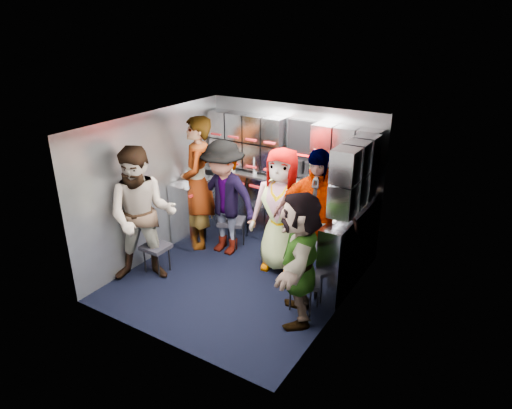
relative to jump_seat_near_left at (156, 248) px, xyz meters
The scene contains 29 objects.
floor 1.19m from the jump_seat_near_left, 22.64° to the left, with size 3.00×3.00×0.00m, color black.
wall_back 2.31m from the jump_seat_near_left, 61.55° to the left, with size 2.80×0.04×2.10m, color gray.
wall_left 0.89m from the jump_seat_near_left, 128.64° to the left, with size 0.04×3.00×2.10m, color gray.
wall_right 2.58m from the jump_seat_near_left, 10.13° to the left, with size 0.04×3.00×2.10m, color gray.
ceiling 2.08m from the jump_seat_near_left, 22.64° to the left, with size 2.80×3.00×0.02m, color silver.
cart_bank_back 2.03m from the jump_seat_near_left, 58.71° to the left, with size 2.68×0.38×0.99m, color #A4ABB5.
cart_bank_left 1.02m from the jump_seat_near_left, 97.99° to the left, with size 0.38×0.76×0.99m, color #A4ABB5.
counter 2.13m from the jump_seat_near_left, 58.71° to the left, with size 2.68×0.42×0.03m, color #BBBDC2.
locker_bank_back 2.36m from the jump_seat_near_left, 59.57° to the left, with size 2.68×0.28×0.82m, color #A4ABB5.
locker_bank_right 2.81m from the jump_seat_near_left, 26.32° to the left, with size 0.28×1.00×0.82m, color #A4ABB5.
right_cabinet 2.53m from the jump_seat_near_left, 24.29° to the left, with size 0.28×1.20×1.00m, color #A4ABB5.
coffee_niche 2.48m from the jump_seat_near_left, 56.35° to the left, with size 0.46×0.16×0.84m, color black, non-canonical shape.
red_latch_strip 1.93m from the jump_seat_near_left, 55.50° to the left, with size 2.60×0.02×0.03m, color maroon.
jump_seat_near_left is the anchor object (origin of this frame).
jump_seat_mid_left 1.23m from the jump_seat_near_left, 68.48° to the left, with size 0.48×0.47×0.44m.
jump_seat_center 1.81m from the jump_seat_near_left, 40.65° to the left, with size 0.48×0.46×0.50m.
jump_seat_mid_right 2.19m from the jump_seat_near_left, 26.02° to the left, with size 0.43×0.41×0.46m.
jump_seat_near_right 2.12m from the jump_seat_near_left, ahead, with size 0.45×0.44×0.42m.
attendant_standing 1.15m from the jump_seat_near_left, 90.00° to the left, with size 0.72×0.47×1.98m, color black.
attendant_arc_a 0.58m from the jump_seat_near_left, 90.00° to the right, with size 0.89×0.69×1.82m, color black.
attendant_arc_b 1.18m from the jump_seat_near_left, 64.94° to the left, with size 1.10×0.63×1.70m, color black.
attendant_arc_c 1.77m from the jump_seat_near_left, 36.04° to the left, with size 0.84×0.55×1.72m, color black.
attendant_arc_d 2.19m from the jump_seat_near_left, 21.63° to the left, with size 1.09×0.45×1.86m, color black.
attendant_arc_e 2.15m from the jump_seat_near_left, ahead, with size 1.46×0.47×1.58m, color black.
bottle_left 1.93m from the jump_seat_near_left, 72.34° to the left, with size 0.06×0.06×0.23m, color white.
bottle_mid 1.94m from the jump_seat_near_left, 72.13° to the left, with size 0.07×0.07×0.26m, color white.
bottle_right 2.58m from the jump_seat_near_left, 43.13° to the left, with size 0.06×0.06×0.24m, color white.
cup_left 1.82m from the jump_seat_near_left, 85.32° to the left, with size 0.08×0.08×0.10m, color tan.
cup_right 2.60m from the jump_seat_near_left, 41.82° to the left, with size 0.09×0.09×0.09m, color tan.
Camera 1 is at (2.97, -4.37, 3.31)m, focal length 32.00 mm.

